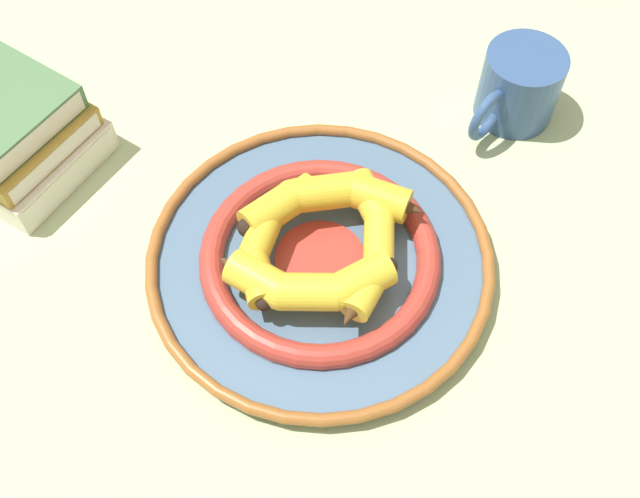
{
  "coord_description": "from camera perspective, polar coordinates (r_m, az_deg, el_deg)",
  "views": [
    {
      "loc": [
        0.35,
        -0.16,
        0.68
      ],
      "look_at": [
        -0.02,
        0.01,
        0.03
      ],
      "focal_mm": 42.0,
      "sensor_mm": 36.0,
      "label": 1
    }
  ],
  "objects": [
    {
      "name": "banana_d",
      "position": [
        0.78,
        0.65,
        3.79
      ],
      "size": [
        0.1,
        0.19,
        0.04
      ],
      "rotation": [
        0.0,
        0.0,
        10.74
      ],
      "color": "gold",
      "rests_on": "decorative_bowl"
    },
    {
      "name": "banana_c",
      "position": [
        0.76,
        3.99,
        0.3
      ],
      "size": [
        0.17,
        0.11,
        0.03
      ],
      "rotation": [
        0.0,
        0.0,
        8.96
      ],
      "color": "yellow",
      "rests_on": "decorative_bowl"
    },
    {
      "name": "coffee_mug",
      "position": [
        0.93,
        14.86,
        11.9
      ],
      "size": [
        0.09,
        0.14,
        0.09
      ],
      "rotation": [
        0.0,
        0.0,
        5.13
      ],
      "color": "#335184",
      "rests_on": "ground_plane"
    },
    {
      "name": "decorative_bowl",
      "position": [
        0.79,
        0.0,
        -0.78
      ],
      "size": [
        0.37,
        0.37,
        0.03
      ],
      "color": "slate",
      "rests_on": "ground_plane"
    },
    {
      "name": "book_stack",
      "position": [
        0.92,
        -23.23,
        8.38
      ],
      "size": [
        0.25,
        0.24,
        0.1
      ],
      "rotation": [
        0.0,
        0.0,
        0.52
      ],
      "color": "silver",
      "rests_on": "ground_plane"
    },
    {
      "name": "ground_plane",
      "position": [
        0.79,
        0.3,
        -2.79
      ],
      "size": [
        2.8,
        2.8,
        0.0
      ],
      "primitive_type": "plane",
      "color": "#B2C693"
    },
    {
      "name": "banana_a",
      "position": [
        0.76,
        -3.78,
        1.13
      ],
      "size": [
        0.14,
        0.13,
        0.03
      ],
      "rotation": [
        0.0,
        0.0,
        5.58
      ],
      "color": "gold",
      "rests_on": "decorative_bowl"
    },
    {
      "name": "banana_b",
      "position": [
        0.73,
        -1.07,
        -2.68
      ],
      "size": [
        0.11,
        0.17,
        0.04
      ],
      "rotation": [
        0.0,
        0.0,
        7.44
      ],
      "color": "yellow",
      "rests_on": "decorative_bowl"
    }
  ]
}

